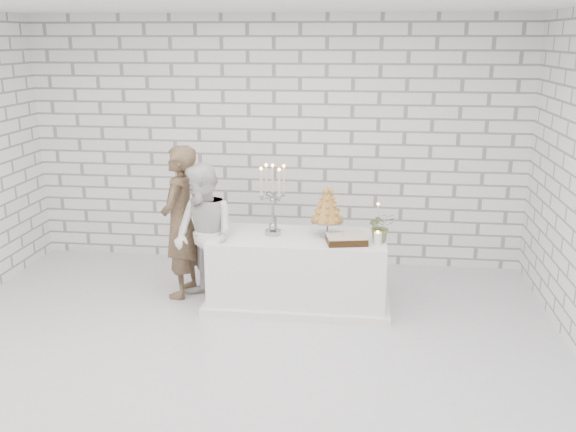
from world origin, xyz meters
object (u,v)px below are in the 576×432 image
(candelabra, at_px, (273,200))
(groom, at_px, (181,222))
(croquembouche, at_px, (327,211))
(bride, at_px, (204,236))
(cake_table, at_px, (298,270))

(candelabra, bearing_deg, groom, 175.52)
(croquembouche, bearing_deg, bride, -173.17)
(bride, bearing_deg, croquembouche, 48.36)
(candelabra, relative_size, croquembouche, 1.41)
(croquembouche, bearing_deg, candelabra, -177.76)
(bride, bearing_deg, candelabra, 51.96)
(bride, relative_size, croquembouche, 2.82)
(cake_table, xyz_separation_m, bride, (-0.97, -0.10, 0.37))
(cake_table, relative_size, croquembouche, 3.39)
(groom, bearing_deg, cake_table, 91.78)
(candelabra, bearing_deg, cake_table, -5.34)
(groom, xyz_separation_m, candelabra, (1.01, -0.08, 0.30))
(cake_table, height_order, croquembouche, croquembouche)
(cake_table, height_order, groom, groom)
(candelabra, xyz_separation_m, croquembouche, (0.56, 0.02, -0.11))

